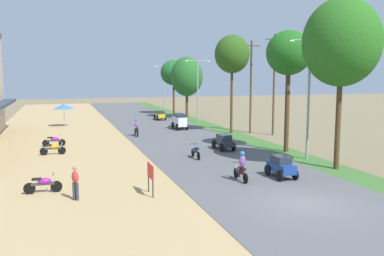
{
  "coord_description": "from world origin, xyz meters",
  "views": [
    {
      "loc": [
        -10.19,
        -15.56,
        5.79
      ],
      "look_at": [
        -0.76,
        14.01,
        1.8
      ],
      "focal_mm": 38.87,
      "sensor_mm": 36.0,
      "label": 1
    }
  ],
  "objects_px": {
    "median_tree_fourth": "(187,77)",
    "streetlamp_mid": "(198,86)",
    "median_tree_third": "(232,55)",
    "motorbike_foreground_rider": "(241,167)",
    "pedestrian_on_shoulder": "(75,181)",
    "streetlamp_far": "(164,84)",
    "median_tree_second": "(289,54)",
    "motorbike_ahead_second": "(196,151)",
    "car_sedan_yellow": "(160,115)",
    "vendor_umbrella": "(64,106)",
    "motorbike_ahead_third": "(136,128)",
    "streetlamp_near": "(309,91)",
    "street_signboard": "(151,173)",
    "car_hatchback_blue": "(281,166)",
    "parked_motorbike_nearest": "(43,183)",
    "car_van_white": "(180,120)",
    "median_tree_fifth": "(174,73)",
    "car_sedan_charcoal": "(224,141)",
    "median_tree_nearest": "(342,43)",
    "parked_motorbike_third": "(54,140)",
    "parked_motorbike_second": "(53,148)",
    "utility_pole_far": "(274,83)",
    "utility_pole_near": "(251,86)"
  },
  "relations": [
    {
      "from": "median_tree_fourth",
      "to": "streetlamp_mid",
      "type": "relative_size",
      "value": 1.07
    },
    {
      "from": "median_tree_third",
      "to": "motorbike_foreground_rider",
      "type": "relative_size",
      "value": 5.3
    },
    {
      "from": "pedestrian_on_shoulder",
      "to": "streetlamp_far",
      "type": "relative_size",
      "value": 0.22
    },
    {
      "from": "median_tree_second",
      "to": "motorbike_ahead_second",
      "type": "xyz_separation_m",
      "value": [
        -7.28,
        -0.39,
        -6.72
      ]
    },
    {
      "from": "median_tree_second",
      "to": "car_sedan_yellow",
      "type": "xyz_separation_m",
      "value": [
        -3.99,
        24.18,
        -6.55
      ]
    },
    {
      "from": "vendor_umbrella",
      "to": "motorbike_ahead_third",
      "type": "relative_size",
      "value": 1.4
    },
    {
      "from": "streetlamp_near",
      "to": "car_sedan_yellow",
      "type": "relative_size",
      "value": 3.6
    },
    {
      "from": "street_signboard",
      "to": "streetlamp_mid",
      "type": "distance_m",
      "value": 31.37
    },
    {
      "from": "streetlamp_mid",
      "to": "car_hatchback_blue",
      "type": "xyz_separation_m",
      "value": [
        -4.36,
        -27.79,
        -3.68
      ]
    },
    {
      "from": "street_signboard",
      "to": "car_sedan_yellow",
      "type": "distance_m",
      "value": 33.19
    },
    {
      "from": "median_tree_second",
      "to": "motorbike_foreground_rider",
      "type": "bearing_deg",
      "value": -134.32
    },
    {
      "from": "parked_motorbike_nearest",
      "to": "streetlamp_mid",
      "type": "bearing_deg",
      "value": 57.92
    },
    {
      "from": "streetlamp_far",
      "to": "car_van_white",
      "type": "height_order",
      "value": "streetlamp_far"
    },
    {
      "from": "median_tree_fifth",
      "to": "motorbike_foreground_rider",
      "type": "xyz_separation_m",
      "value": [
        -6.5,
        -37.78,
        -5.21
      ]
    },
    {
      "from": "parked_motorbike_nearest",
      "to": "car_van_white",
      "type": "bearing_deg",
      "value": 58.27
    },
    {
      "from": "median_tree_fourth",
      "to": "car_sedan_charcoal",
      "type": "relative_size",
      "value": 3.58
    },
    {
      "from": "car_sedan_yellow",
      "to": "median_tree_nearest",
      "type": "bearing_deg",
      "value": -82.57
    },
    {
      "from": "streetlamp_near",
      "to": "median_tree_third",
      "type": "bearing_deg",
      "value": 89.88
    },
    {
      "from": "pedestrian_on_shoulder",
      "to": "motorbike_ahead_second",
      "type": "bearing_deg",
      "value": 42.1
    },
    {
      "from": "motorbike_foreground_rider",
      "to": "street_signboard",
      "type": "bearing_deg",
      "value": -169.26
    },
    {
      "from": "parked_motorbike_third",
      "to": "median_tree_third",
      "type": "xyz_separation_m",
      "value": [
        16.56,
        2.65,
        7.17
      ]
    },
    {
      "from": "median_tree_second",
      "to": "streetlamp_near",
      "type": "height_order",
      "value": "median_tree_second"
    },
    {
      "from": "parked_motorbike_second",
      "to": "parked_motorbike_nearest",
      "type": "bearing_deg",
      "value": -91.84
    },
    {
      "from": "streetlamp_mid",
      "to": "street_signboard",
      "type": "bearing_deg",
      "value": -112.59
    },
    {
      "from": "pedestrian_on_shoulder",
      "to": "median_tree_fourth",
      "type": "height_order",
      "value": "median_tree_fourth"
    },
    {
      "from": "car_sedan_charcoal",
      "to": "car_sedan_yellow",
      "type": "bearing_deg",
      "value": 89.4
    },
    {
      "from": "parked_motorbike_second",
      "to": "streetlamp_mid",
      "type": "xyz_separation_m",
      "value": [
        16.57,
        16.81,
        3.87
      ]
    },
    {
      "from": "street_signboard",
      "to": "streetlamp_near",
      "type": "relative_size",
      "value": 0.18
    },
    {
      "from": "parked_motorbike_nearest",
      "to": "car_hatchback_blue",
      "type": "distance_m",
      "value": 12.57
    },
    {
      "from": "median_tree_second",
      "to": "motorbike_foreground_rider",
      "type": "distance_m",
      "value": 11.74
    },
    {
      "from": "parked_motorbike_third",
      "to": "streetlamp_mid",
      "type": "distance_m",
      "value": 21.43
    },
    {
      "from": "car_sedan_yellow",
      "to": "car_van_white",
      "type": "bearing_deg",
      "value": -90.73
    },
    {
      "from": "utility_pole_far",
      "to": "street_signboard",
      "type": "bearing_deg",
      "value": -133.49
    },
    {
      "from": "motorbike_ahead_third",
      "to": "car_van_white",
      "type": "bearing_deg",
      "value": 33.68
    },
    {
      "from": "streetlamp_near",
      "to": "median_tree_fifth",
      "type": "bearing_deg",
      "value": 90.5
    },
    {
      "from": "parked_motorbike_third",
      "to": "streetlamp_mid",
      "type": "relative_size",
      "value": 0.24
    },
    {
      "from": "median_tree_nearest",
      "to": "median_tree_second",
      "type": "height_order",
      "value": "median_tree_nearest"
    },
    {
      "from": "median_tree_third",
      "to": "motorbike_ahead_second",
      "type": "height_order",
      "value": "median_tree_third"
    },
    {
      "from": "vendor_umbrella",
      "to": "utility_pole_near",
      "type": "relative_size",
      "value": 0.28
    },
    {
      "from": "pedestrian_on_shoulder",
      "to": "median_tree_fifth",
      "type": "distance_m",
      "value": 41.77
    },
    {
      "from": "parked_motorbike_second",
      "to": "motorbike_foreground_rider",
      "type": "xyz_separation_m",
      "value": [
        9.78,
        -11.0,
        0.3
      ]
    },
    {
      "from": "median_tree_fifth",
      "to": "utility_pole_far",
      "type": "height_order",
      "value": "utility_pole_far"
    },
    {
      "from": "median_tree_second",
      "to": "streetlamp_far",
      "type": "relative_size",
      "value": 1.24
    },
    {
      "from": "median_tree_nearest",
      "to": "car_van_white",
      "type": "relative_size",
      "value": 4.25
    },
    {
      "from": "pedestrian_on_shoulder",
      "to": "motorbike_foreground_rider",
      "type": "distance_m",
      "value": 8.69
    },
    {
      "from": "streetlamp_far",
      "to": "median_tree_second",
      "type": "bearing_deg",
      "value": -89.9
    },
    {
      "from": "median_tree_second",
      "to": "motorbike_ahead_third",
      "type": "bearing_deg",
      "value": 129.89
    },
    {
      "from": "utility_pole_near",
      "to": "car_sedan_yellow",
      "type": "relative_size",
      "value": 4.02
    },
    {
      "from": "car_hatchback_blue",
      "to": "car_van_white",
      "type": "relative_size",
      "value": 0.83
    },
    {
      "from": "parked_motorbike_nearest",
      "to": "parked_motorbike_third",
      "type": "distance_m",
      "value": 13.9
    }
  ]
}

